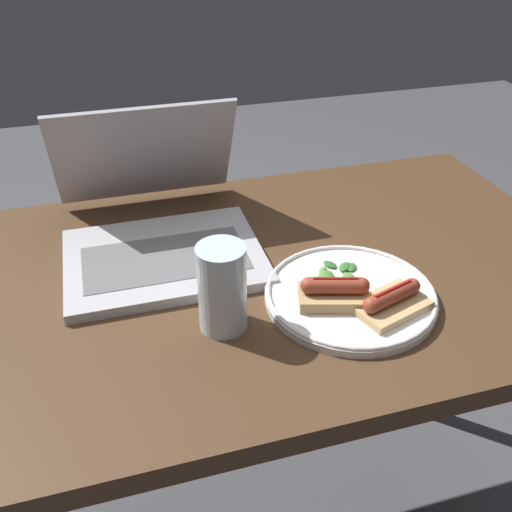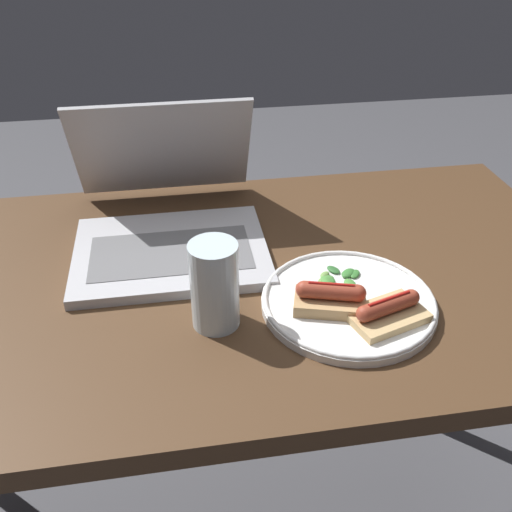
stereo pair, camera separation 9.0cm
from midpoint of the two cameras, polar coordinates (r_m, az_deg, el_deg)
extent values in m
cube|color=#4C331E|center=(0.97, -3.35, -3.02)|extent=(1.39, 0.69, 0.04)
cylinder|color=#4C331E|center=(1.58, 19.12, -6.11)|extent=(0.05, 0.05, 0.73)
cube|color=#B7B7BC|center=(1.00, -5.97, 0.30)|extent=(0.34, 0.26, 0.02)
cube|color=slate|center=(0.99, -5.94, 0.28)|extent=(0.27, 0.14, 0.00)
cube|color=#B7B7BC|center=(1.11, -7.04, 10.52)|extent=(0.34, 0.12, 0.22)
cube|color=black|center=(1.11, -7.03, 10.54)|extent=(0.30, 0.10, 0.19)
cylinder|color=white|center=(0.91, 12.03, -4.74)|extent=(0.27, 0.27, 0.01)
torus|color=white|center=(0.90, 12.09, -4.32)|extent=(0.27, 0.27, 0.01)
cube|color=tan|center=(0.87, 10.32, -4.77)|extent=(0.12, 0.09, 0.02)
cylinder|color=#9E3D28|center=(0.86, 10.47, -3.59)|extent=(0.08, 0.05, 0.03)
sphere|color=#9E3D28|center=(0.87, 13.09, -3.74)|extent=(0.03, 0.03, 0.03)
sphere|color=#9E3D28|center=(0.86, 7.83, -3.42)|extent=(0.03, 0.03, 0.03)
cylinder|color=red|center=(0.85, 10.56, -2.89)|extent=(0.07, 0.02, 0.00)
cube|color=tan|center=(0.88, 15.84, -5.85)|extent=(0.13, 0.10, 0.01)
cylinder|color=#9E3D28|center=(0.87, 16.02, -4.89)|extent=(0.09, 0.05, 0.02)
sphere|color=#9E3D28|center=(0.84, 13.83, -5.76)|extent=(0.02, 0.02, 0.02)
sphere|color=#9E3D28|center=(0.89, 18.09, -4.06)|extent=(0.02, 0.02, 0.02)
cylinder|color=red|center=(0.86, 16.15, -4.24)|extent=(0.07, 0.03, 0.00)
ellipsoid|color=#387A33|center=(0.94, 10.20, -2.43)|extent=(0.02, 0.02, 0.00)
ellipsoid|color=#387A33|center=(0.92, 10.67, -3.32)|extent=(0.02, 0.03, 0.01)
ellipsoid|color=#4C8E3D|center=(0.93, 9.84, -2.67)|extent=(0.02, 0.03, 0.01)
ellipsoid|color=#709E4C|center=(0.94, 9.61, -1.94)|extent=(0.02, 0.02, 0.01)
ellipsoid|color=#4C8E3D|center=(0.93, 12.16, -2.90)|extent=(0.02, 0.03, 0.01)
ellipsoid|color=#709E4C|center=(0.93, 9.35, -2.62)|extent=(0.02, 0.02, 0.00)
ellipsoid|color=#387A33|center=(0.96, 12.52, -1.85)|extent=(0.03, 0.03, 0.01)
ellipsoid|color=#4C8E3D|center=(0.94, 9.87, -2.27)|extent=(0.02, 0.02, 0.01)
ellipsoid|color=#2D662D|center=(0.96, 10.43, -1.46)|extent=(0.03, 0.03, 0.01)
ellipsoid|color=#387A33|center=(0.95, 11.88, -1.77)|extent=(0.03, 0.03, 0.01)
cylinder|color=silver|center=(0.82, -1.04, -3.07)|extent=(0.07, 0.07, 0.14)
camera|label=1|loc=(0.04, -87.14, 1.91)|focal=40.00mm
camera|label=2|loc=(0.04, 92.86, -1.91)|focal=40.00mm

